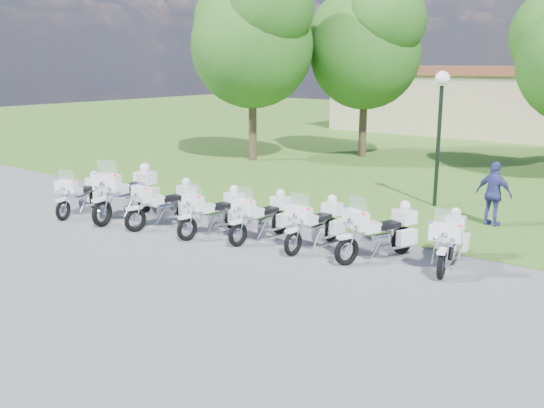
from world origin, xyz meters
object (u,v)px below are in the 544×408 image
Objects in this scene: motorcycle_1 at (128,192)px; lamp_post at (441,105)px; motorcycle_0 at (82,194)px; motorcycle_3 at (215,211)px; motorcycle_4 at (263,215)px; motorcycle_5 at (316,223)px; bystander_c at (494,194)px; motorcycle_6 at (380,231)px; motorcycle_2 at (165,203)px; motorcycle_7 at (450,240)px.

lamp_post reaches higher than motorcycle_1.
motorcycle_0 is 4.65m from motorcycle_3.
motorcycle_5 reaches higher than motorcycle_4.
motorcycle_1 is 5.91m from motorcycle_5.
lamp_post is at bearing -19.50° from bystander_c.
motorcycle_1 is 7.53m from motorcycle_6.
motorcycle_3 is (4.57, 0.82, 0.02)m from motorcycle_0.
motorcycle_1 is at bearing 43.16° from bystander_c.
motorcycle_2 is at bearing 48.16° from bystander_c.
lamp_post is (0.49, 5.83, 2.50)m from motorcycle_5.
motorcycle_4 is 1.47m from motorcycle_5.
bystander_c is (5.39, 5.22, 0.27)m from motorcycle_3.
motorcycle_6 reaches higher than motorcycle_4.
motorcycle_2 reaches higher than motorcycle_0.
motorcycle_3 is at bearing -116.42° from lamp_post.
motorcycle_4 is at bearing 59.59° from bystander_c.
motorcycle_0 is 0.49× the size of lamp_post.
bystander_c reaches higher than motorcycle_3.
lamp_post reaches higher than motorcycle_4.
motorcycle_4 is 1.22× the size of bystander_c.
lamp_post is (7.79, 7.28, 2.51)m from motorcycle_0.
motorcycle_1 is (1.46, 0.53, 0.15)m from motorcycle_0.
bystander_c is (1.06, 4.39, 0.23)m from motorcycle_6.
bystander_c reaches higher than motorcycle_2.
motorcycle_6 is at bearing -78.75° from lamp_post.
motorcycle_6 is (4.33, 0.83, 0.04)m from motorcycle_3.
motorcycle_4 is 6.83m from lamp_post.
motorcycle_4 is 3.10m from motorcycle_6.
motorcycle_1 is at bearing -133.13° from lamp_post.
motorcycle_2 is 1.02× the size of motorcycle_6.
lamp_post reaches higher than motorcycle_6.
motorcycle_2 reaches higher than motorcycle_3.
motorcycle_3 reaches higher than motorcycle_4.
motorcycle_2 is at bearing 15.18° from motorcycle_3.
motorcycle_3 is at bearing 22.18° from motorcycle_4.
motorcycle_5 reaches higher than motorcycle_0.
motorcycle_2 is 8.62m from lamp_post.
motorcycle_1 is at bearing 13.17° from motorcycle_4.
motorcycle_3 is 1.03× the size of motorcycle_7.
motorcycle_2 reaches higher than motorcycle_7.
motorcycle_7 is (4.52, 0.82, -0.00)m from motorcycle_4.
motorcycle_2 is 4.42m from motorcycle_5.
motorcycle_6 is at bearing 176.43° from motorcycle_1.
motorcycle_6 is 0.53× the size of lamp_post.
motorcycle_7 is at bearing -161.09° from motorcycle_3.
motorcycle_7 is at bearing -167.11° from motorcycle_5.
motorcycle_4 is (4.38, 0.71, -0.14)m from motorcycle_1.
motorcycle_6 reaches higher than motorcycle_5.
motorcycle_3 is at bearing 31.39° from motorcycle_6.
motorcycle_2 is at bearing 169.97° from motorcycle_1.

